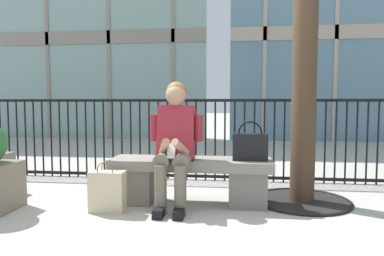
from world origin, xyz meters
name	(u,v)px	position (x,y,z in m)	size (l,w,h in m)	color
ground_plane	(191,203)	(0.00, 0.00, 0.00)	(60.00, 60.00, 0.00)	#B2ADA3
stone_bench	(191,176)	(0.00, 0.00, 0.27)	(1.60, 0.44, 0.45)	gray
seated_person_with_phone	(175,140)	(-0.14, -0.13, 0.65)	(0.52, 0.66, 1.21)	#6B6051
handbag_on_bench	(250,146)	(0.58, -0.01, 0.59)	(0.33, 0.16, 0.38)	black
shopping_bag	(107,191)	(-0.73, -0.37, 0.19)	(0.32, 0.15, 0.47)	beige
plaza_railing	(201,139)	(0.00, 1.06, 0.53)	(9.83, 0.04, 1.06)	black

